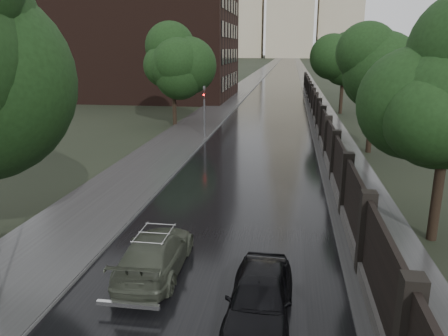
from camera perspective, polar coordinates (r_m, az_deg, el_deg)
road at (r=197.88m, az=8.17°, el=13.36°), size 8.00×420.00×0.02m
sidewalk_left at (r=198.03m, az=6.39°, el=13.44°), size 4.00×420.00×0.16m
verge_right at (r=197.89m, az=9.81°, el=13.30°), size 3.00×420.00×0.08m
fence_right at (r=40.26m, az=12.05°, el=6.85°), size 0.45×75.72×2.70m
tree_left_far at (r=39.12m, az=-6.65°, el=13.08°), size 4.25×4.25×7.39m
tree_right_b at (r=30.28m, az=19.09°, el=11.13°), size 4.08×4.08×7.01m
tree_right_c at (r=48.08m, az=15.34°, el=12.73°), size 4.08×4.08×7.01m
traffic_light at (r=33.66m, az=-2.58°, el=7.93°), size 0.16×0.32×4.00m
brick_building at (r=63.14m, az=-10.58°, el=18.13°), size 24.00×18.00×20.00m
volga_sedan at (r=13.97m, az=-9.00°, el=-10.96°), size 1.90×4.44×1.28m
car_right_near at (r=11.59m, az=4.69°, el=-16.50°), size 1.73×4.07×1.37m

